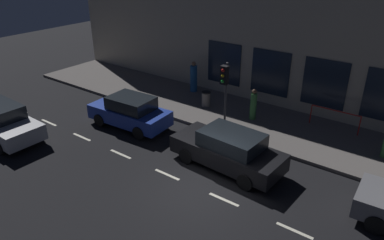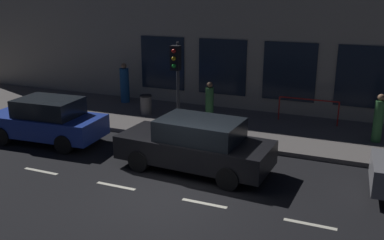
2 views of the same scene
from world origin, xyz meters
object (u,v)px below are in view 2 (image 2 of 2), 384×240
(parked_car_0, at_px, (196,145))
(pedestrian_2, at_px, (209,103))
(traffic_light, at_px, (176,68))
(parked_car_3, at_px, (47,120))
(pedestrian_1, at_px, (125,84))
(trash_bin, at_px, (146,104))
(pedestrian_0, at_px, (378,120))

(parked_car_0, distance_m, pedestrian_2, 4.50)
(traffic_light, xyz_separation_m, parked_car_3, (-1.99, 4.08, -1.81))
(traffic_light, bearing_deg, pedestrian_1, 50.78)
(parked_car_3, height_order, pedestrian_1, pedestrian_1)
(parked_car_0, xyz_separation_m, pedestrian_2, (4.34, 1.19, 0.10))
(traffic_light, xyz_separation_m, trash_bin, (2.05, 2.37, -2.04))
(trash_bin, bearing_deg, traffic_light, -130.89)
(traffic_light, bearing_deg, parked_car_3, 116.00)
(parked_car_0, relative_size, pedestrian_2, 2.91)
(pedestrian_2, height_order, trash_bin, pedestrian_2)
(parked_car_0, height_order, pedestrian_1, pedestrian_1)
(parked_car_0, height_order, pedestrian_2, pedestrian_2)
(traffic_light, distance_m, pedestrian_2, 2.72)
(parked_car_0, distance_m, pedestrian_0, 6.57)
(parked_car_0, relative_size, pedestrian_1, 2.54)
(pedestrian_1, bearing_deg, pedestrian_2, 139.21)
(pedestrian_1, height_order, pedestrian_2, pedestrian_1)
(parked_car_0, distance_m, parked_car_3, 5.75)
(pedestrian_2, bearing_deg, traffic_light, 88.95)
(parked_car_0, bearing_deg, pedestrian_2, 18.60)
(pedestrian_1, bearing_deg, parked_car_0, 111.47)
(traffic_light, height_order, trash_bin, traffic_light)
(pedestrian_0, relative_size, trash_bin, 2.07)
(pedestrian_2, bearing_deg, trash_bin, 12.13)
(parked_car_3, distance_m, pedestrian_0, 11.43)
(traffic_light, bearing_deg, parked_car_0, -143.83)
(parked_car_0, height_order, pedestrian_0, pedestrian_0)
(traffic_light, height_order, pedestrian_0, traffic_light)
(pedestrian_1, distance_m, trash_bin, 2.38)
(parked_car_3, relative_size, pedestrian_0, 2.47)
(parked_car_3, xyz_separation_m, trash_bin, (4.04, -1.71, -0.23))
(parked_car_3, bearing_deg, pedestrian_0, -72.71)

